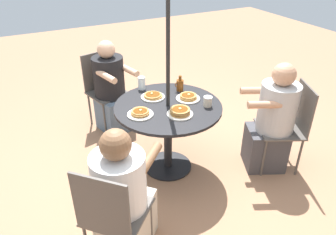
# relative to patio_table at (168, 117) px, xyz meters

# --- Properties ---
(ground_plane) EXTENTS (12.00, 12.00, 0.00)m
(ground_plane) POSITION_rel_patio_table_xyz_m (0.00, 0.00, -0.61)
(ground_plane) COLOR #9E7051
(patio_table) EXTENTS (1.04, 1.04, 0.74)m
(patio_table) POSITION_rel_patio_table_xyz_m (0.00, 0.00, 0.00)
(patio_table) COLOR black
(patio_table) RESTS_ON ground
(umbrella_pole) EXTENTS (0.04, 0.04, 2.19)m
(umbrella_pole) POSITION_rel_patio_table_xyz_m (0.00, 0.00, 0.49)
(umbrella_pole) COLOR black
(umbrella_pole) RESTS_ON ground
(patio_chair_north) EXTENTS (0.51, 0.51, 0.92)m
(patio_chair_north) POSITION_rel_patio_table_xyz_m (0.29, -1.19, -0.09)
(patio_chair_north) COLOR #514C47
(patio_chair_north) RESTS_ON ground
(diner_north) EXTENTS (0.47, 0.59, 1.12)m
(diner_north) POSITION_rel_patio_table_xyz_m (0.25, -1.01, -0.10)
(diner_north) COLOR slate
(diner_north) RESTS_ON ground
(patio_chair_east) EXTENTS (0.60, 0.60, 0.92)m
(patio_chair_east) POSITION_rel_patio_table_xyz_m (0.87, 0.85, -0.09)
(patio_chair_east) COLOR #514C47
(patio_chair_east) RESTS_ON ground
(diner_east) EXTENTS (0.63, 0.63, 1.10)m
(diner_east) POSITION_rel_patio_table_xyz_m (0.75, 0.73, -0.12)
(diner_east) COLOR beige
(diner_east) RESTS_ON ground
(patio_chair_south) EXTENTS (0.56, 0.56, 0.92)m
(patio_chair_south) POSITION_rel_patio_table_xyz_m (-1.11, 0.52, -0.09)
(patio_chair_south) COLOR #514C47
(patio_chair_south) RESTS_ON ground
(diner_south) EXTENTS (0.59, 0.53, 1.15)m
(diner_south) POSITION_rel_patio_table_xyz_m (-0.95, 0.44, -0.09)
(diner_south) COLOR #3D3D42
(diner_south) RESTS_ON ground
(pancake_plate_a) EXTENTS (0.24, 0.24, 0.07)m
(pancake_plate_a) POSITION_rel_patio_table_xyz_m (-0.02, 0.21, 0.16)
(pancake_plate_a) COLOR silver
(pancake_plate_a) RESTS_ON patio_table
(pancake_plate_b) EXTENTS (0.24, 0.24, 0.06)m
(pancake_plate_b) POSITION_rel_patio_table_xyz_m (-0.24, -0.03, 0.15)
(pancake_plate_b) COLOR silver
(pancake_plate_b) RESTS_ON patio_table
(pancake_plate_c) EXTENTS (0.24, 0.24, 0.05)m
(pancake_plate_c) POSITION_rel_patio_table_xyz_m (0.06, -0.22, 0.15)
(pancake_plate_c) COLOR silver
(pancake_plate_c) RESTS_ON patio_table
(pancake_plate_d) EXTENTS (0.24, 0.24, 0.06)m
(pancake_plate_d) POSITION_rel_patio_table_xyz_m (0.31, 0.05, 0.15)
(pancake_plate_d) COLOR silver
(pancake_plate_d) RESTS_ON patio_table
(syrup_bottle) EXTENTS (0.10, 0.07, 0.16)m
(syrup_bottle) POSITION_rel_patio_table_xyz_m (-0.26, -0.24, 0.19)
(syrup_bottle) COLOR brown
(syrup_bottle) RESTS_ON patio_table
(coffee_cup) EXTENTS (0.08, 0.08, 0.10)m
(coffee_cup) POSITION_rel_patio_table_xyz_m (-0.33, 0.18, 0.18)
(coffee_cup) COLOR beige
(coffee_cup) RESTS_ON patio_table
(drinking_glass_a) EXTENTS (0.08, 0.08, 0.13)m
(drinking_glass_a) POSITION_rel_patio_table_xyz_m (0.08, -0.46, 0.20)
(drinking_glass_a) COLOR silver
(drinking_glass_a) RESTS_ON patio_table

